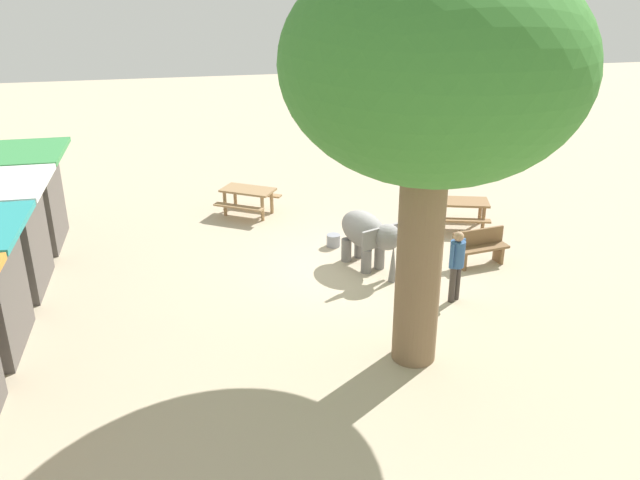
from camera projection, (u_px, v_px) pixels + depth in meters
name	position (u px, v px, depth m)	size (l,w,h in m)	color
ground_plane	(358.00, 270.00, 15.91)	(60.00, 60.00, 0.00)	#BAA88C
elephant	(369.00, 234.00, 15.70)	(1.95, 1.54, 1.36)	slate
person_handler	(457.00, 261.00, 14.11)	(0.32, 0.44, 1.62)	#3F3833
shade_tree_main	(431.00, 70.00, 10.35)	(5.29, 4.85, 7.25)	brown
wooden_bench	(480.00, 246.00, 16.02)	(0.61, 1.44, 0.88)	brown
picnic_table_near	(460.00, 207.00, 18.23)	(1.86, 1.87, 0.78)	olive
picnic_table_far	(248.00, 195.00, 19.16)	(2.05, 2.06, 0.78)	#9E7A51
market_stall_green	(21.00, 204.00, 16.87)	(2.50, 2.50, 2.52)	#59514C
feed_bucket	(333.00, 240.00, 17.16)	(0.36, 0.36, 0.32)	gray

